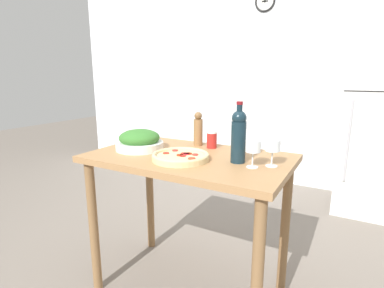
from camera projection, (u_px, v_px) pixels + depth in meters
The scene contains 11 objects.
ground_plane at pixel (189, 288), 1.94m from camera, with size 14.00×14.00×0.00m, color slate.
wall_back at pixel (284, 80), 3.64m from camera, with size 6.40×0.08×2.60m.
refrigerator at pixel (375, 128), 2.93m from camera, with size 0.61×0.72×1.69m.
prep_counter at pixel (189, 178), 1.78m from camera, with size 1.15×0.70×0.89m.
wine_bottle at pixel (239, 135), 1.57m from camera, with size 0.08×0.08×0.32m.
wine_glass_near at pixel (253, 148), 1.49m from camera, with size 0.08×0.08×0.14m.
wine_glass_far at pixel (273, 147), 1.51m from camera, with size 0.08×0.08×0.14m.
pepper_mill at pixel (198, 130), 1.97m from camera, with size 0.06×0.06×0.22m.
salad_bowl at pixel (140, 141), 1.87m from camera, with size 0.30×0.30×0.13m.
homemade_pizza at pixel (181, 156), 1.64m from camera, with size 0.32×0.32×0.04m.
salt_canister at pixel (212, 140), 1.91m from camera, with size 0.06×0.06×0.11m.
Camera 1 is at (0.84, -1.47, 1.35)m, focal length 28.00 mm.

